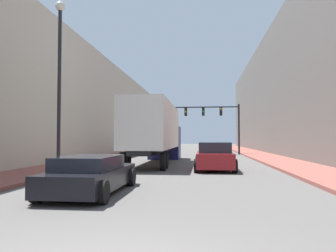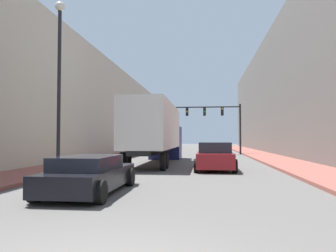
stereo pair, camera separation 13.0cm
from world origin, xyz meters
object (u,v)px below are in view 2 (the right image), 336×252
at_px(sedan_car, 90,175).
at_px(traffic_signal_gantry, 219,118).
at_px(semi_truck, 157,131).
at_px(street_lamp, 59,66).
at_px(suv_car, 215,157).

bearing_deg(sedan_car, traffic_signal_gantry, 78.99).
height_order(sedan_car, traffic_signal_gantry, traffic_signal_gantry).
relative_size(semi_truck, traffic_signal_gantry, 1.64).
relative_size(traffic_signal_gantry, street_lamp, 0.99).
height_order(semi_truck, traffic_signal_gantry, traffic_signal_gantry).
bearing_deg(suv_car, semi_truck, 132.06).
bearing_deg(sedan_car, street_lamp, 126.96).
distance_m(semi_truck, street_lamp, 9.68).
height_order(traffic_signal_gantry, street_lamp, street_lamp).
bearing_deg(traffic_signal_gantry, suv_car, -93.01).
bearing_deg(semi_truck, suv_car, -47.94).
distance_m(semi_truck, traffic_signal_gantry, 14.71).
bearing_deg(semi_truck, street_lamp, -109.60).
bearing_deg(suv_car, street_lamp, -147.77).
bearing_deg(street_lamp, semi_truck, 70.40).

